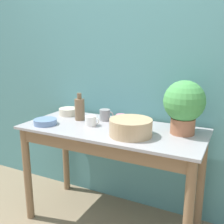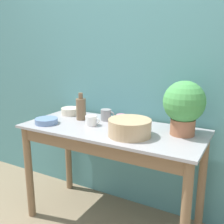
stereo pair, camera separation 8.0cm
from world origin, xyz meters
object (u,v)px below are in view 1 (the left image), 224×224
Objects in this scene: potted_plant at (184,104)px; bottle_tall at (80,109)px; mug_grey at (105,115)px; bowl_small_blue at (45,122)px; mug_pink at (121,120)px; mug_white at (91,121)px; bowl_small_cream at (69,112)px; bowl_wash_large at (131,127)px.

bottle_tall is at bearing -178.57° from potted_plant.
mug_grey reaches higher than bowl_small_blue.
mug_pink is at bearing 22.67° from bowl_small_blue.
potted_plant is at bearing 10.37° from mug_white.
bowl_small_cream is at bearing 91.79° from bowl_small_blue.
mug_pink is at bearing -0.77° from bottle_tall.
bowl_wash_large is 2.45× the size of mug_white.
mug_pink is 0.65× the size of bowl_small_cream.
mug_white is (-0.21, -0.10, -0.01)m from mug_pink.
bowl_wash_large reaches higher than bowl_small_blue.
mug_grey is at bearing 81.03° from mug_white.
mug_pink is at bearing 130.83° from bowl_wash_large.
potted_plant is 0.84m from bottle_tall.
mug_white is (-0.36, 0.08, -0.02)m from bowl_wash_large.
bottle_tall is at bearing -158.33° from mug_grey.
mug_grey is at bearing 40.54° from bowl_small_blue.
mug_grey is 0.69× the size of bowl_small_blue.
mug_grey is (-0.18, 0.08, 0.00)m from mug_pink.
bowl_small_cream is (-1.00, 0.07, -0.18)m from potted_plant.
potted_plant reaches higher than bowl_wash_large.
bottle_tall is 2.05× the size of mug_pink.
mug_white is 0.36m from bowl_small_blue.
mug_grey is 0.47m from bowl_small_blue.
potted_plant reaches higher than bowl_small_cream.
mug_pink is (-0.45, -0.03, -0.16)m from potted_plant.
mug_grey is (-0.63, 0.06, -0.16)m from potted_plant.
bowl_small_cream reaches higher than bowl_small_blue.
bottle_tall is 1.33× the size of bowl_small_cream.
bowl_small_cream is at bearing 153.29° from bottle_tall.
bottle_tall is at bearing 179.23° from mug_pink.
bowl_wash_large is 0.69m from bowl_small_blue.
bowl_small_blue is (-0.99, -0.25, -0.19)m from potted_plant.
mug_grey is at bearing 155.62° from mug_pink.
mug_grey is at bearing 21.67° from bottle_tall.
bottle_tall is 0.38m from mug_pink.
bowl_wash_large is 2.68× the size of mug_pink.
mug_white is at bearing 21.49° from bowl_small_blue.
bottle_tall reaches higher than mug_pink.
bottle_tall reaches higher than bowl_small_cream.
bowl_small_blue is (0.01, -0.32, -0.01)m from bowl_small_cream.
bottle_tall is at bearing -26.71° from bowl_small_cream.
potted_plant is at bearing 14.22° from bowl_small_blue.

